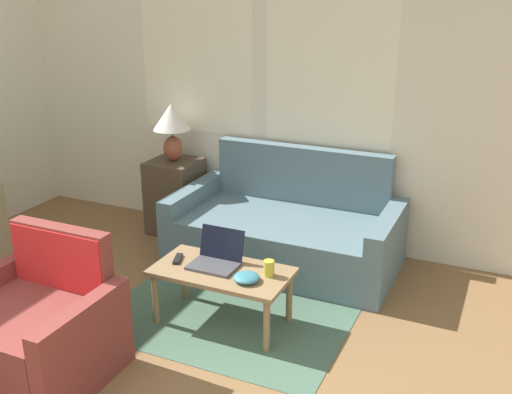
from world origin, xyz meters
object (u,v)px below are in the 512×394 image
at_px(coffee_table, 222,276).
at_px(cup_navy, 269,268).
at_px(laptop, 216,258).
at_px(snack_bowl, 247,277).
at_px(couch, 287,231).
at_px(armchair, 37,331).
at_px(table_lamp, 172,123).
at_px(tv_remote, 178,259).

relative_size(coffee_table, cup_navy, 8.66).
xyz_separation_m(laptop, snack_bowl, (0.29, -0.13, -0.03)).
bearing_deg(couch, coffee_table, -91.97).
height_order(coffee_table, snack_bowl, snack_bowl).
relative_size(couch, snack_bowl, 10.72).
relative_size(coffee_table, snack_bowl, 5.42).
xyz_separation_m(coffee_table, snack_bowl, (0.22, -0.08, 0.08)).
relative_size(armchair, laptop, 2.79).
bearing_deg(table_lamp, tv_remote, -57.66).
bearing_deg(snack_bowl, coffee_table, 160.17).
xyz_separation_m(armchair, snack_bowl, (0.97, 0.85, 0.16)).
height_order(coffee_table, cup_navy, cup_navy).
xyz_separation_m(table_lamp, cup_navy, (1.46, -1.21, -0.57)).
height_order(armchair, cup_navy, armchair).
bearing_deg(coffee_table, tv_remote, 179.34).
bearing_deg(tv_remote, table_lamp, 122.34).
bearing_deg(table_lamp, couch, -7.87).
bearing_deg(armchair, laptop, 55.08).
xyz_separation_m(couch, table_lamp, (-1.18, 0.16, 0.77)).
bearing_deg(cup_navy, laptop, 179.89).
bearing_deg(table_lamp, armchair, -79.86).
bearing_deg(cup_navy, armchair, -137.58).
distance_m(armchair, snack_bowl, 1.30).
distance_m(armchair, cup_navy, 1.46).
distance_m(armchair, table_lamp, 2.35).
distance_m(cup_navy, snack_bowl, 0.17).
bearing_deg(table_lamp, cup_navy, -39.68).
distance_m(coffee_table, tv_remote, 0.35).
height_order(couch, coffee_table, couch).
bearing_deg(cup_navy, couch, 105.05).
bearing_deg(armchair, tv_remote, 66.39).
bearing_deg(couch, snack_bowl, -81.20).
bearing_deg(tv_remote, coffee_table, -0.66).
height_order(table_lamp, tv_remote, table_lamp).
relative_size(cup_navy, snack_bowl, 0.63).
height_order(table_lamp, cup_navy, table_lamp).
height_order(table_lamp, coffee_table, table_lamp).
distance_m(couch, laptop, 1.07).
relative_size(snack_bowl, tv_remote, 1.09).
bearing_deg(laptop, snack_bowl, -24.70).
bearing_deg(table_lamp, laptop, -48.43).
relative_size(couch, coffee_table, 1.98).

